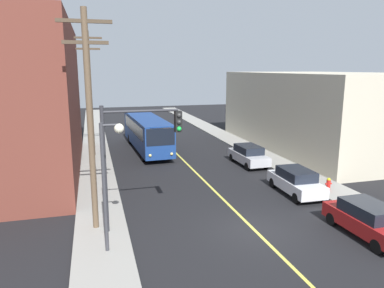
{
  "coord_description": "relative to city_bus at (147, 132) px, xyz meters",
  "views": [
    {
      "loc": [
        -7.36,
        -15.05,
        7.77
      ],
      "look_at": [
        0.0,
        11.48,
        2.0
      ],
      "focal_mm": 33.84,
      "sensor_mm": 36.0,
      "label": 1
    }
  ],
  "objects": [
    {
      "name": "ground_plane",
      "position": [
        2.42,
        -19.12,
        -1.82
      ],
      "size": [
        120.0,
        120.0,
        0.0
      ],
      "primitive_type": "plane",
      "color": "black"
    },
    {
      "name": "sidewalk_left",
      "position": [
        -4.83,
        -9.12,
        -1.74
      ],
      "size": [
        2.5,
        90.0,
        0.15
      ],
      "primitive_type": "cube",
      "color": "gray",
      "rests_on": "ground"
    },
    {
      "name": "sidewalk_right",
      "position": [
        9.67,
        -9.12,
        -1.74
      ],
      "size": [
        2.5,
        90.0,
        0.15
      ],
      "primitive_type": "cube",
      "color": "gray",
      "rests_on": "ground"
    },
    {
      "name": "lane_stripe_center",
      "position": [
        2.42,
        -4.12,
        -1.81
      ],
      "size": [
        0.16,
        60.0,
        0.01
      ],
      "primitive_type": "cube",
      "color": "#D8CC4C",
      "rests_on": "ground"
    },
    {
      "name": "building_left_brick",
      "position": [
        -11.07,
        -5.36,
        3.67
      ],
      "size": [
        10.0,
        18.8,
        10.98
      ],
      "color": "brown",
      "rests_on": "ground"
    },
    {
      "name": "building_right_warehouse",
      "position": [
        16.91,
        -3.28,
        1.86
      ],
      "size": [
        12.0,
        21.47,
        7.36
      ],
      "color": "beige",
      "rests_on": "ground"
    },
    {
      "name": "city_bus",
      "position": [
        0.0,
        0.0,
        0.0
      ],
      "size": [
        3.06,
        12.24,
        3.2
      ],
      "color": "navy",
      "rests_on": "ground"
    },
    {
      "name": "parked_car_red",
      "position": [
        7.24,
        -21.1,
        -0.98
      ],
      "size": [
        1.87,
        4.43,
        1.62
      ],
      "color": "maroon",
      "rests_on": "ground"
    },
    {
      "name": "parked_car_white",
      "position": [
        7.14,
        -15.0,
        -0.98
      ],
      "size": [
        1.9,
        4.44,
        1.62
      ],
      "color": "silver",
      "rests_on": "ground"
    },
    {
      "name": "parked_car_silver",
      "position": [
        7.19,
        -7.73,
        -0.98
      ],
      "size": [
        1.93,
        4.45,
        1.62
      ],
      "color": "#B7B7BC",
      "rests_on": "ground"
    },
    {
      "name": "utility_pole_near",
      "position": [
        -5.06,
        -16.98,
        3.96
      ],
      "size": [
        2.4,
        0.28,
        10.24
      ],
      "color": "brown",
      "rests_on": "sidewalk_left"
    },
    {
      "name": "utility_pole_mid",
      "position": [
        -5.0,
        -1.49,
        4.21
      ],
      "size": [
        2.4,
        0.28,
        10.73
      ],
      "color": "brown",
      "rests_on": "sidewalk_left"
    },
    {
      "name": "traffic_signal_left_corner",
      "position": [
        -2.99,
        -17.62,
        2.49
      ],
      "size": [
        3.75,
        0.48,
        6.0
      ],
      "color": "#2D2D33",
      "rests_on": "sidewalk_left"
    },
    {
      "name": "street_lamp_left",
      "position": [
        -4.41,
        -19.52,
        1.92
      ],
      "size": [
        0.98,
        0.4,
        5.5
      ],
      "color": "#38383D",
      "rests_on": "sidewalk_left"
    },
    {
      "name": "fire_hydrant",
      "position": [
        9.27,
        -15.36,
        -1.23
      ],
      "size": [
        0.44,
        0.26,
        0.84
      ],
      "color": "red",
      "rests_on": "sidewalk_right"
    }
  ]
}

